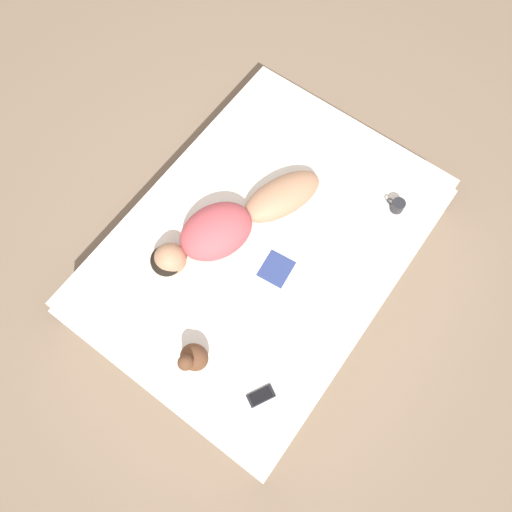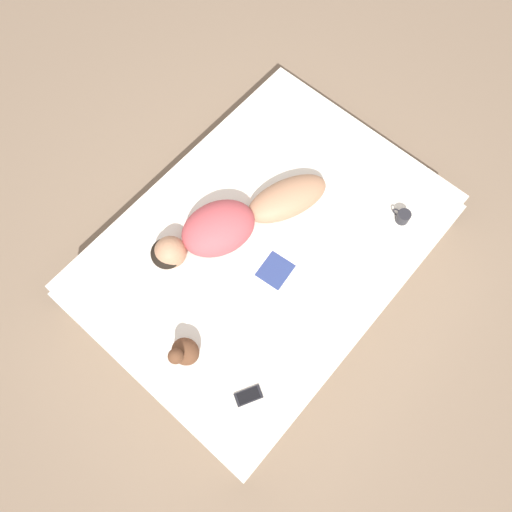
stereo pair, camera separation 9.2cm
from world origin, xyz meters
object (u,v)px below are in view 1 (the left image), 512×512
Objects in this scene: person at (231,224)px; cell_phone at (261,396)px; open_magazine at (295,279)px; coffee_mug at (397,205)px.

person is 1.01m from cell_phone.
open_magazine is 4.66× the size of coffee_mug.
person is 9.77× the size of coffee_mug.
cell_phone is (-0.73, 0.69, -0.10)m from person.
person reaches higher than coffee_mug.
person is 7.01× the size of cell_phone.
coffee_mug is (-0.74, -0.74, -0.06)m from person.
person is at bearing 44.88° from coffee_mug.
person reaches higher than open_magazine.
coffee_mug is 1.43m from cell_phone.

